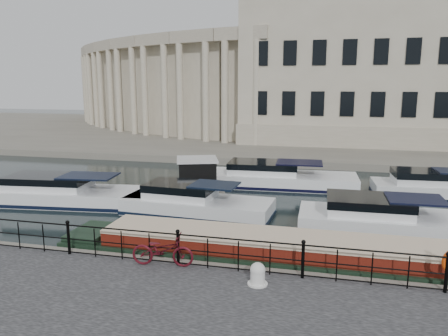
{
  "coord_description": "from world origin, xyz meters",
  "views": [
    {
      "loc": [
        4.62,
        -14.89,
        6.4
      ],
      "look_at": [
        0.5,
        2.0,
        3.0
      ],
      "focal_mm": 35.0,
      "sensor_mm": 36.0,
      "label": 1
    }
  ],
  "objects_px": {
    "mooring_bollard": "(258,274)",
    "harbour_hut": "(197,178)",
    "bicycle": "(163,250)",
    "narrowboat": "(295,260)"
  },
  "relations": [
    {
      "from": "mooring_bollard",
      "to": "harbour_hut",
      "type": "bearing_deg",
      "value": 114.96
    },
    {
      "from": "mooring_bollard",
      "to": "harbour_hut",
      "type": "distance_m",
      "value": 13.11
    },
    {
      "from": "harbour_hut",
      "to": "mooring_bollard",
      "type": "bearing_deg",
      "value": -84.71
    },
    {
      "from": "mooring_bollard",
      "to": "harbour_hut",
      "type": "relative_size",
      "value": 0.18
    },
    {
      "from": "mooring_bollard",
      "to": "bicycle",
      "type": "bearing_deg",
      "value": 169.22
    },
    {
      "from": "bicycle",
      "to": "narrowboat",
      "type": "xyz_separation_m",
      "value": [
        4.12,
        1.91,
        -0.72
      ]
    },
    {
      "from": "mooring_bollard",
      "to": "narrowboat",
      "type": "height_order",
      "value": "mooring_bollard"
    },
    {
      "from": "harbour_hut",
      "to": "narrowboat",
      "type": "bearing_deg",
      "value": -75.15
    },
    {
      "from": "bicycle",
      "to": "mooring_bollard",
      "type": "xyz_separation_m",
      "value": [
        3.21,
        -0.61,
        -0.22
      ]
    },
    {
      "from": "bicycle",
      "to": "harbour_hut",
      "type": "bearing_deg",
      "value": 5.12
    }
  ]
}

